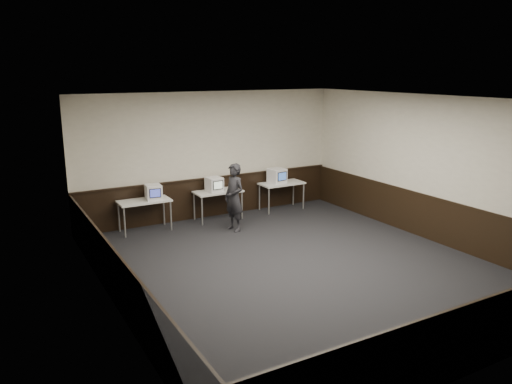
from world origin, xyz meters
TOP-DOWN VIEW (x-y plane):
  - floor at (0.00, 0.00)m, footprint 8.00×8.00m
  - ceiling at (0.00, 0.00)m, footprint 8.00×8.00m
  - back_wall at (0.00, 4.00)m, footprint 7.00×0.00m
  - front_wall at (0.00, -4.00)m, footprint 7.00×0.00m
  - left_wall at (-3.50, 0.00)m, footprint 0.00×8.00m
  - right_wall at (3.50, 0.00)m, footprint 0.00×8.00m
  - wainscot_back at (0.00, 3.98)m, footprint 6.98×0.04m
  - wainscot_front at (0.00, -3.98)m, footprint 6.98×0.04m
  - wainscot_left at (-3.48, 0.00)m, footprint 0.04×7.98m
  - wainscot_right at (3.48, 0.00)m, footprint 0.04×7.98m
  - wainscot_rail at (0.00, 3.96)m, footprint 6.98×0.06m
  - desk_left at (-1.90, 3.60)m, footprint 1.20×0.60m
  - desk_center at (0.00, 3.60)m, footprint 1.20×0.60m
  - desk_right at (1.90, 3.60)m, footprint 1.20×0.60m
  - emac_left at (-1.68, 3.55)m, footprint 0.40×0.42m
  - emac_center at (-0.11, 3.57)m, footprint 0.39×0.41m
  - emac_right at (1.76, 3.61)m, footprint 0.46×0.48m
  - person at (-0.04, 2.61)m, footprint 0.49×0.65m

SIDE VIEW (x-z plane):
  - floor at x=0.00m, z-range 0.00..0.00m
  - wainscot_back at x=0.00m, z-range 0.00..1.00m
  - wainscot_front at x=0.00m, z-range 0.00..1.00m
  - wainscot_left at x=-3.48m, z-range 0.00..1.00m
  - wainscot_right at x=3.48m, z-range 0.00..1.00m
  - desk_left at x=-1.90m, z-range 0.30..1.05m
  - desk_center at x=0.00m, z-range 0.30..1.05m
  - desk_right at x=1.90m, z-range 0.30..1.05m
  - person at x=-0.04m, z-range 0.00..1.61m
  - emac_left at x=-1.68m, z-range 0.75..1.11m
  - emac_center at x=-0.11m, z-range 0.75..1.11m
  - emac_right at x=1.76m, z-range 0.75..1.15m
  - wainscot_rail at x=0.00m, z-range 1.00..1.04m
  - back_wall at x=0.00m, z-range -1.90..5.10m
  - front_wall at x=0.00m, z-range -1.90..5.10m
  - left_wall at x=-3.50m, z-range -2.40..5.60m
  - right_wall at x=3.50m, z-range -2.40..5.60m
  - ceiling at x=0.00m, z-range 3.20..3.20m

